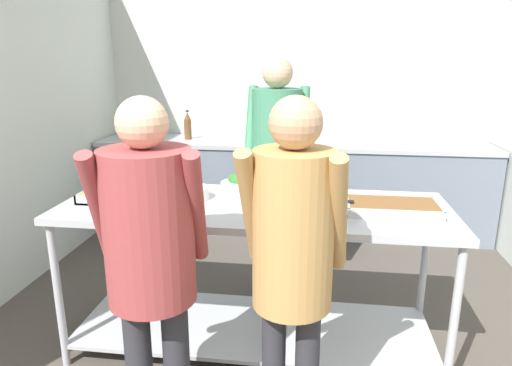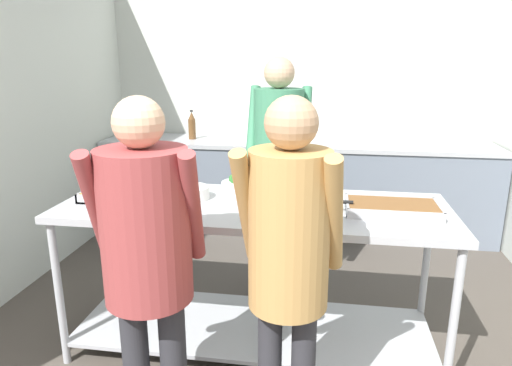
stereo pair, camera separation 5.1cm
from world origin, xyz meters
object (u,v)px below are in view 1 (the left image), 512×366
(water_bottle, at_px, (188,126))
(plate_stack, at_px, (191,193))
(sauce_pan, at_px, (299,203))
(guest_serving_right, at_px, (293,245))
(guest_serving_left, at_px, (150,244))
(broccoli_bowl, at_px, (240,185))
(cook_behind_counter, at_px, (277,153))
(serving_tray_vegetables, at_px, (124,195))
(serving_tray_roast, at_px, (392,207))

(water_bottle, bearing_deg, plate_stack, -73.66)
(sauce_pan, relative_size, guest_serving_right, 0.28)
(sauce_pan, xyz_separation_m, guest_serving_left, (-0.59, -0.68, 0.01))
(broccoli_bowl, relative_size, cook_behind_counter, 0.14)
(plate_stack, xyz_separation_m, guest_serving_left, (0.05, -0.80, 0.02))
(cook_behind_counter, relative_size, water_bottle, 5.88)
(serving_tray_vegetables, relative_size, cook_behind_counter, 0.28)
(plate_stack, bearing_deg, broccoli_bowl, 34.09)
(sauce_pan, xyz_separation_m, cook_behind_counter, (-0.19, 0.76, 0.12))
(serving_tray_roast, relative_size, guest_serving_left, 0.31)
(serving_tray_vegetables, relative_size, sauce_pan, 1.06)
(serving_tray_vegetables, height_order, water_bottle, water_bottle)
(plate_stack, bearing_deg, serving_tray_roast, -4.07)
(guest_serving_left, xyz_separation_m, cook_behind_counter, (0.40, 1.45, 0.11))
(serving_tray_vegetables, distance_m, plate_stack, 0.39)
(serving_tray_roast, distance_m, guest_serving_left, 1.31)
(serving_tray_vegetables, bearing_deg, water_bottle, 95.44)
(plate_stack, distance_m, cook_behind_counter, 0.79)
(serving_tray_vegetables, distance_m, sauce_pan, 1.03)
(water_bottle, bearing_deg, serving_tray_vegetables, -84.56)
(broccoli_bowl, xyz_separation_m, water_bottle, (-0.84, 1.80, 0.09))
(serving_tray_roast, bearing_deg, plate_stack, 175.93)
(plate_stack, xyz_separation_m, guest_serving_right, (0.65, -0.77, 0.03))
(serving_tray_vegetables, xyz_separation_m, cook_behind_counter, (0.83, 0.71, 0.13))
(serving_tray_vegetables, xyz_separation_m, broccoli_bowl, (0.65, 0.25, 0.02))
(serving_tray_vegetables, bearing_deg, broccoli_bowl, 20.78)
(guest_serving_left, bearing_deg, plate_stack, 93.51)
(serving_tray_roast, height_order, guest_serving_right, guest_serving_right)
(broccoli_bowl, bearing_deg, plate_stack, -145.91)
(serving_tray_roast, distance_m, cook_behind_counter, 1.02)
(broccoli_bowl, relative_size, sauce_pan, 0.52)
(sauce_pan, height_order, cook_behind_counter, cook_behind_counter)
(cook_behind_counter, bearing_deg, serving_tray_vegetables, -139.56)
(serving_tray_vegetables, height_order, plate_stack, plate_stack)
(plate_stack, xyz_separation_m, broccoli_bowl, (0.26, 0.18, 0.01))
(guest_serving_right, bearing_deg, serving_tray_roast, 54.19)
(serving_tray_vegetables, xyz_separation_m, water_bottle, (-0.19, 2.04, 0.11))
(serving_tray_vegetables, height_order, guest_serving_left, guest_serving_left)
(broccoli_bowl, relative_size, guest_serving_right, 0.15)
(guest_serving_right, bearing_deg, broccoli_bowl, 112.00)
(plate_stack, xyz_separation_m, serving_tray_roast, (1.15, -0.08, -0.01))
(guest_serving_right, relative_size, water_bottle, 5.41)
(serving_tray_roast, bearing_deg, cook_behind_counter, 133.94)
(broccoli_bowl, relative_size, serving_tray_roast, 0.48)
(sauce_pan, xyz_separation_m, water_bottle, (-1.22, 2.10, 0.10))
(guest_serving_right, height_order, cook_behind_counter, cook_behind_counter)
(broccoli_bowl, height_order, guest_serving_right, guest_serving_right)
(guest_serving_left, distance_m, cook_behind_counter, 1.50)
(broccoli_bowl, height_order, cook_behind_counter, cook_behind_counter)
(broccoli_bowl, bearing_deg, guest_serving_left, -102.28)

